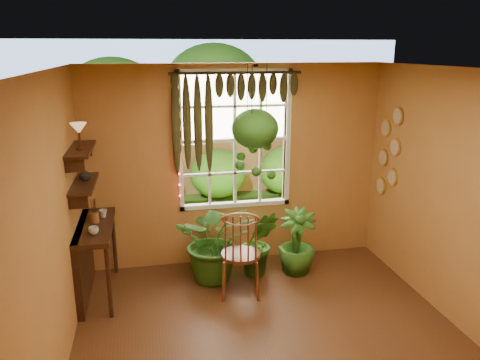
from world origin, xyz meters
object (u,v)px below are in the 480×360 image
at_px(windsor_chair, 241,266).
at_px(potted_plant_mid, 259,243).
at_px(counter_ledge, 88,253).
at_px(potted_plant_left, 216,240).
at_px(hanging_basket, 255,134).

bearing_deg(windsor_chair, potted_plant_mid, 65.00).
distance_m(counter_ledge, windsor_chair, 1.82).
bearing_deg(counter_ledge, windsor_chair, -10.64).
relative_size(windsor_chair, potted_plant_left, 1.18).
relative_size(counter_ledge, windsor_chair, 0.95).
distance_m(potted_plant_left, hanging_basket, 1.43).
bearing_deg(potted_plant_mid, counter_ledge, -176.91).
bearing_deg(hanging_basket, potted_plant_mid, -82.88).
bearing_deg(hanging_basket, potted_plant_left, -160.04).
bearing_deg(hanging_basket, counter_ledge, -171.92).
xyz_separation_m(windsor_chair, potted_plant_left, (-0.24, 0.43, 0.17)).
distance_m(windsor_chair, hanging_basket, 1.64).
bearing_deg(potted_plant_left, counter_ledge, -176.37).
xyz_separation_m(potted_plant_left, hanging_basket, (0.55, 0.20, 1.31)).
bearing_deg(windsor_chair, potted_plant_left, 130.40).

